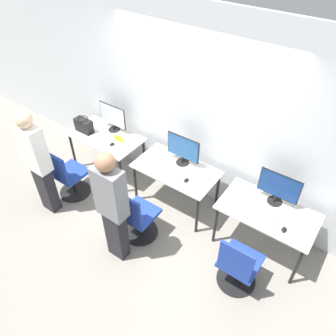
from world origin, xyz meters
name	(u,v)px	position (x,y,z in m)	size (l,w,h in m)	color
ground_plane	(163,216)	(0.00, 0.00, 0.00)	(20.00, 20.00, 0.00)	gray
wall_back	(196,112)	(0.00, 0.79, 1.40)	(12.00, 0.05, 2.80)	silver
desk_left	(106,140)	(-1.36, 0.33, 0.63)	(1.18, 0.66, 0.71)	silver
monitor_left	(113,117)	(-1.36, 0.54, 0.95)	(0.51, 0.19, 0.45)	black
keyboard_left	(101,138)	(-1.36, 0.23, 0.72)	(0.36, 0.14, 0.02)	silver
mouse_left	(112,144)	(-1.11, 0.21, 0.72)	(0.06, 0.09, 0.03)	black
office_chair_left	(69,177)	(-1.44, -0.45, 0.36)	(0.48, 0.48, 0.88)	black
person_left	(37,161)	(-1.48, -0.82, 0.91)	(0.36, 0.22, 1.67)	#232328
desk_center	(176,173)	(0.00, 0.33, 0.63)	(1.18, 0.66, 0.71)	silver
monitor_center	(183,149)	(0.00, 0.49, 0.95)	(0.51, 0.19, 0.45)	black
keyboard_center	(171,173)	(0.00, 0.21, 0.72)	(0.36, 0.14, 0.02)	silver
mouse_center	(186,180)	(0.25, 0.20, 0.72)	(0.06, 0.09, 0.03)	black
office_chair_center	(137,218)	(-0.08, -0.47, 0.36)	(0.48, 0.48, 0.88)	black
person_center	(112,205)	(-0.10, -0.84, 0.92)	(0.36, 0.22, 1.68)	#232328
desk_right	(267,215)	(1.36, 0.33, 0.63)	(1.18, 0.66, 0.71)	silver
monitor_right	(279,188)	(1.36, 0.53, 0.95)	(0.51, 0.19, 0.45)	black
keyboard_right	(263,218)	(1.36, 0.18, 0.72)	(0.36, 0.14, 0.02)	silver
mouse_right	(284,230)	(1.62, 0.15, 0.72)	(0.06, 0.09, 0.03)	black
office_chair_right	(238,267)	(1.35, -0.36, 0.36)	(0.48, 0.48, 0.88)	black
handbag	(84,125)	(-1.72, 0.23, 0.82)	(0.30, 0.18, 0.25)	black
placard_left	(119,138)	(-1.10, 0.36, 0.75)	(0.16, 0.03, 0.08)	yellow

